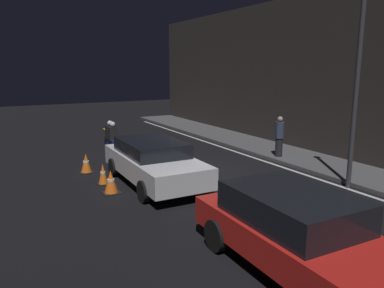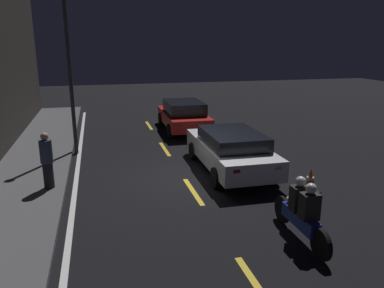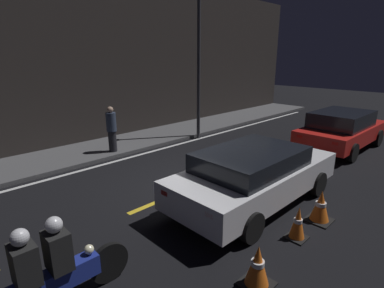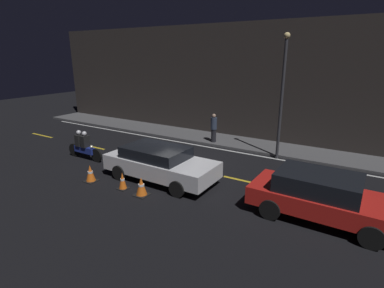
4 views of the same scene
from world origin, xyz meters
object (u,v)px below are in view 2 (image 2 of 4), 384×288
Objects in this scene: traffic_cone_near at (310,180)px; traffic_cone_far at (268,155)px; traffic_cone_mid at (279,164)px; pedestrian at (47,160)px; street_lamp at (69,67)px; sedan_white at (231,149)px; taxi_red at (184,115)px; motorcycle at (302,212)px.

traffic_cone_far reaches higher than traffic_cone_near.
traffic_cone_mid is 0.41× the size of pedestrian.
street_lamp is at bearing 65.22° from traffic_cone_far.
taxi_red is (5.99, 0.18, 0.03)m from sedan_white.
traffic_cone_far is 0.43× the size of pedestrian.
motorcycle is at bearing -127.36° from pedestrian.
pedestrian is at bearing 88.55° from traffic_cone_mid.
taxi_red is at bearing 12.04° from traffic_cone_near.
pedestrian is (-0.77, 7.02, 0.60)m from traffic_cone_far.
taxi_red is 6.61× the size of traffic_cone_mid.
traffic_cone_near is 1.03× the size of traffic_cone_mid.
sedan_white is 2.77m from traffic_cone_near.
motorcycle is 5.18m from traffic_cone_far.
sedan_white is 6.95× the size of traffic_cone_mid.
street_lamp reaches higher than pedestrian.
motorcycle reaches higher than traffic_cone_near.
sedan_white is 2.88× the size of pedestrian.
traffic_cone_near is (-8.23, -1.76, -0.43)m from taxi_red.
traffic_cone_mid is 0.94m from traffic_cone_far.
taxi_red is 10.63m from motorcycle.
traffic_cone_near is 7.37m from pedestrian.
sedan_white reaches higher than traffic_cone_far.
motorcycle is 2.95m from traffic_cone_near.
taxi_red is 6.85m from traffic_cone_mid.
street_lamp is (3.92, 6.41, 2.91)m from traffic_cone_mid.
sedan_white is at bearing 65.50° from traffic_cone_mid.
sedan_white is at bearing 35.15° from traffic_cone_near.
taxi_red reaches higher than sedan_white.
street_lamp reaches higher than traffic_cone_far.
taxi_red is at bearing 2.52° from sedan_white.
traffic_cone_near is at bearing -130.01° from street_lamp.
street_lamp reaches higher than taxi_red.
traffic_cone_near is at bearing -166.70° from taxi_red.
traffic_cone_far is 7.09m from pedestrian.
motorcycle is 1.41× the size of pedestrian.
taxi_red is 6.37× the size of traffic_cone_far.
traffic_cone_mid is 0.96× the size of traffic_cone_far.
street_lamp reaches higher than traffic_cone_mid.
motorcycle is 3.31× the size of traffic_cone_near.
street_lamp reaches higher than sedan_white.
pedestrian is at bearing 53.22° from motorcycle.
motorcycle is (-10.63, -0.08, -0.11)m from taxi_red.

